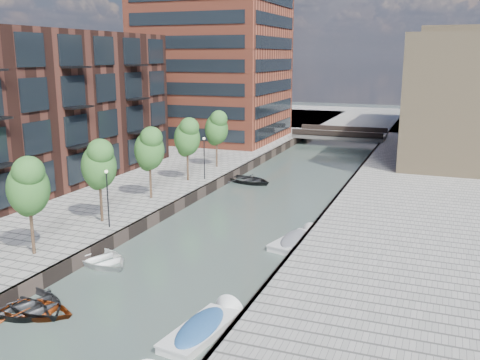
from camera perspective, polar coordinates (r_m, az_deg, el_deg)
The scene contains 25 objects.
water at distance 49.98m, azimuth 3.74°, elevation -1.69°, with size 300.00×300.00×0.00m, color #38473F.
quay_right at distance 47.80m, azimuth 22.39°, elevation -2.76°, with size 20.00×140.00×1.00m, color gray.
quay_wall_left at distance 51.93m, azimuth -2.69°, elevation -0.54°, with size 0.25×140.00×1.00m, color #332823.
quay_wall_right at distance 48.46m, azimuth 10.65°, elevation -1.76°, with size 0.25×140.00×1.00m, color #332823.
far_closure at distance 107.82m, azimuth 13.38°, elevation 6.27°, with size 80.00×40.00×1.00m, color gray.
apartment_block at distance 50.04m, azimuth -22.47°, elevation 6.68°, with size 8.00×38.00×14.00m, color #321913.
tower at distance 77.79m, azimuth -2.78°, elevation 15.52°, with size 18.00×18.00×30.00m, color brown.
tan_block_near at distance 68.35m, azimuth 22.68°, elevation 8.15°, with size 12.00×25.00×14.00m, color #8C7656.
tan_block_far at distance 94.25m, azimuth 22.42°, elevation 9.89°, with size 12.00×20.00×16.00m, color #8C7656.
bridge at distance 80.27m, azimuth 10.62°, elevation 4.78°, with size 13.00×6.00×1.30m.
tree_2 at distance 34.03m, azimuth -21.68°, elevation -0.50°, with size 2.50×2.50×5.95m.
tree_3 at distance 39.31m, azimuth -14.84°, elevation 1.74°, with size 2.50×2.50×5.95m.
tree_4 at distance 45.06m, azimuth -9.66°, elevation 3.42°, with size 2.50×2.50×5.95m.
tree_5 at distance 51.12m, azimuth -5.67°, elevation 4.68°, with size 2.50×2.50×5.95m.
tree_6 at distance 57.40m, azimuth -2.53°, elevation 5.66°, with size 2.50×2.50×5.95m.
lamp_1 at distance 38.16m, azimuth -13.96°, elevation -1.31°, with size 0.24×0.24×4.12m.
lamp_2 at distance 51.75m, azimuth -3.84°, elevation 2.81°, with size 0.24×0.24×4.12m.
sloop_0 at distance 30.43m, azimuth -21.06°, elevation -12.65°, with size 3.48×4.88×1.01m, color black.
sloop_1 at distance 30.24m, azimuth -22.76°, elevation -12.97°, with size 3.30×4.63×0.96m, color black.
sloop_2 at distance 29.76m, azimuth -20.90°, elevation -13.23°, with size 3.02×4.22×0.87m, color maroon.
sloop_3 at distance 35.31m, azimuth -14.73°, elevation -8.54°, with size 3.67×5.14×1.07m, color white.
sloop_4 at distance 54.96m, azimuth 0.92°, elevation -0.29°, with size 3.68×5.15×1.07m, color black.
motorboat_3 at distance 26.36m, azimuth -3.68°, elevation -15.40°, with size 2.43×5.28×1.70m.
motorboat_4 at distance 37.82m, azimuth 6.12°, elevation -6.37°, with size 2.84×5.17×1.64m.
car at distance 63.83m, azimuth 17.63°, elevation 2.43°, with size 1.36×3.39×1.16m, color #B3B4B9.
Camera 1 is at (14.26, -6.16, 12.80)m, focal length 40.00 mm.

